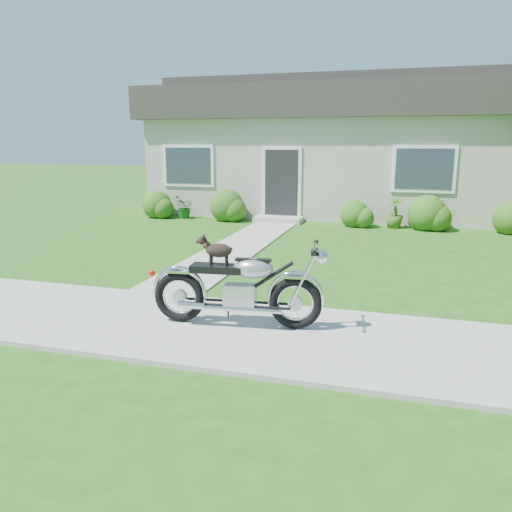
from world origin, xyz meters
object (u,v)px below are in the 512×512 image
Objects in this scene: house at (345,147)px; potted_plant_left at (184,207)px; potted_plant_right at (394,213)px; motorcycle_with_dog at (240,287)px.

potted_plant_left is at bearing -142.44° from house.
potted_plant_right reaches higher than potted_plant_left.
potted_plant_left is at bearing 112.06° from motorcycle_with_dog.
potted_plant_left is 9.60m from motorcycle_with_dog.
house is 17.72× the size of potted_plant_left.
potted_plant_right is at bearing 72.11° from motorcycle_with_dog.
house is 14.80× the size of potted_plant_right.
potted_plant_left is at bearing 180.00° from potted_plant_right.
house reaches higher than motorcycle_with_dog.
motorcycle_with_dog is at bearing -101.44° from potted_plant_right.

